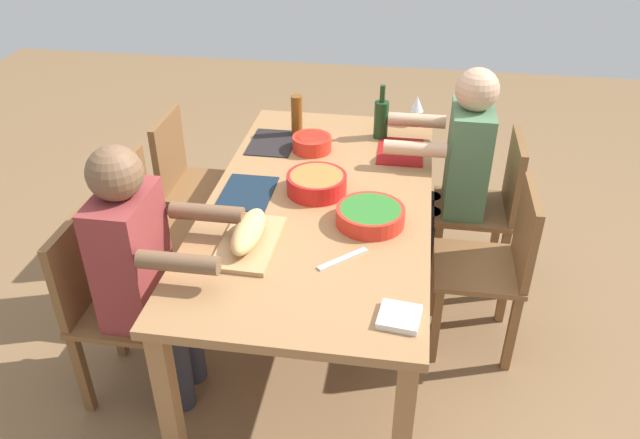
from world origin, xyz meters
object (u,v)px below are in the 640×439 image
cutting_board (249,243)px  chair_far_left (108,300)px  chair_near_right (489,202)px  chair_near_center (497,261)px  diner_far_left (142,262)px  bread_loaf (248,231)px  serving_bowl_greens (370,215)px  serving_bowl_fruit (317,182)px  diner_near_right (459,164)px  chair_far_center (155,231)px  dining_table (320,213)px  wine_glass (417,105)px  beer_bottle (297,116)px  serving_bowl_pasta (312,143)px  wine_bottle (381,118)px  napkin_stack (399,317)px  chair_far_right (190,179)px

cutting_board → chair_far_left: bearing=101.9°
chair_near_right → chair_near_center: size_ratio=1.00×
diner_far_left → bread_loaf: size_ratio=3.75×
diner_far_left → serving_bowl_greens: diner_far_left is taller
serving_bowl_greens → serving_bowl_fruit: 0.35m
cutting_board → diner_near_right: bearing=-42.7°
serving_bowl_fruit → bread_loaf: bearing=156.5°
chair_near_center → chair_far_center: bearing=90.0°
dining_table → chair_near_right: 0.99m
chair_far_center → diner_far_left: 0.60m
chair_far_left → wine_glass: 1.90m
chair_far_center → serving_bowl_greens: bearing=-99.1°
chair_far_center → beer_bottle: (0.65, -0.59, 0.37)m
diner_far_left → serving_bowl_pasta: bearing=-27.2°
chair_far_center → chair_far_left: 0.53m
serving_bowl_fruit → wine_bottle: wine_bottle is taller
chair_near_center → wine_glass: (0.88, 0.42, 0.37)m
bread_loaf → chair_near_right: bearing=-48.2°
chair_near_right → bread_loaf: same height
serving_bowl_fruit → napkin_stack: 0.92m
diner_near_right → beer_bottle: diner_near_right is taller
dining_table → chair_far_left: bearing=122.8°
serving_bowl_greens → bread_loaf: bread_loaf is taller
chair_far_right → cutting_board: size_ratio=2.12×
chair_far_right → chair_far_left: size_ratio=1.00×
serving_bowl_pasta → bread_loaf: 0.89m
dining_table → wine_glass: size_ratio=11.55×
diner_near_right → beer_bottle: (0.13, 0.86, 0.15)m
dining_table → chair_far_left: 0.99m
serving_bowl_pasta → cutting_board: size_ratio=0.50×
diner_near_right → serving_bowl_pasta: 0.76m
chair_far_right → wine_bottle: size_ratio=2.93×
dining_table → cutting_board: bearing=150.9°
diner_near_right → wine_glass: (0.36, 0.23, 0.16)m
dining_table → serving_bowl_pasta: bearing=13.6°
chair_near_right → chair_far_left: bearing=122.8°
cutting_board → serving_bowl_pasta: bearing=-7.0°
chair_far_right → bread_loaf: 1.15m
diner_far_left → wine_glass: size_ratio=7.23×
chair_far_left → napkin_stack: chair_far_left is taller
bread_loaf → wine_glass: wine_glass is taller
serving_bowl_greens → wine_bottle: (0.86, 0.02, 0.07)m
chair_near_right → chair_near_center: (-0.53, 0.00, 0.00)m
chair_far_center → wine_bottle: bearing=-56.3°
chair_far_center → serving_bowl_greens: chair_far_center is taller
cutting_board → serving_bowl_fruit: bearing=-23.5°
chair_far_left → diner_far_left: bearing=-90.0°
serving_bowl_fruit → serving_bowl_greens: bearing=-130.6°
wine_bottle → serving_bowl_greens: bearing=-178.7°
serving_bowl_greens → napkin_stack: 0.61m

